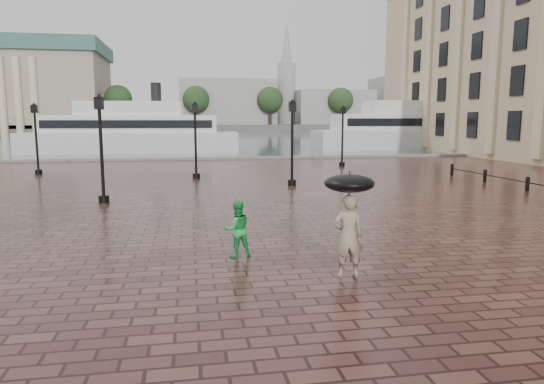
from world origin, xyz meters
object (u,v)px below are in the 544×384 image
(street_lamps, at_px, (202,140))
(adult_pedestrian, at_px, (348,236))
(child_pedestrian, at_px, (237,229))
(ferry_far, at_px, (413,130))
(ferry_near, at_px, (132,132))

(street_lamps, bearing_deg, adult_pedestrian, -81.96)
(child_pedestrian, relative_size, ferry_far, 0.06)
(street_lamps, bearing_deg, ferry_far, 45.09)
(adult_pedestrian, bearing_deg, ferry_far, -112.30)
(street_lamps, xyz_separation_m, adult_pedestrian, (2.65, -18.74, -1.39))
(adult_pedestrian, xyz_separation_m, ferry_near, (-9.40, 43.37, 1.27))
(child_pedestrian, height_order, ferry_near, ferry_near)
(adult_pedestrian, distance_m, ferry_near, 44.40)
(adult_pedestrian, bearing_deg, ferry_near, -72.82)
(street_lamps, height_order, adult_pedestrian, street_lamps)
(street_lamps, relative_size, adult_pedestrian, 11.49)
(adult_pedestrian, relative_size, ferry_far, 0.08)
(adult_pedestrian, relative_size, ferry_near, 0.08)
(ferry_near, xyz_separation_m, ferry_far, (32.19, 0.88, 0.12))
(child_pedestrian, bearing_deg, ferry_far, -132.10)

